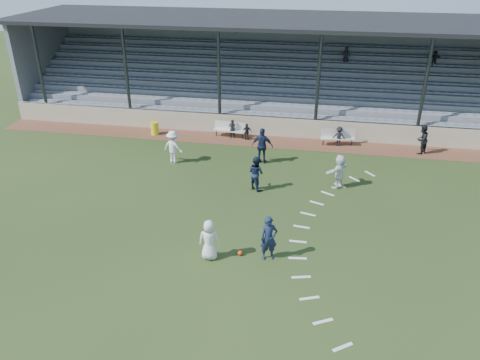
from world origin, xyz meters
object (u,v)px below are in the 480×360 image
trash_bin (155,128)px  player_white_lead (209,240)px  official (422,139)px  football (240,253)px  bench_left (230,128)px  bench_right (338,136)px  player_navy_lead (269,238)px

trash_bin → player_white_lead: player_white_lead is taller
player_white_lead → official: 15.30m
football → bench_left: bearing=103.5°
trash_bin → official: bearing=-0.5°
trash_bin → bench_right: bearing=1.7°
player_white_lead → player_navy_lead: (2.21, 0.39, 0.08)m
bench_left → player_navy_lead: (4.02, -12.19, 0.32)m
football → bench_right: bearing=73.0°
bench_left → bench_right: 6.62m
trash_bin → football: 14.04m
player_navy_lead → football: bearing=159.3°
bench_right → football: 12.65m
player_navy_lead → trash_bin: bearing=105.8°
bench_right → football: (-3.70, -12.09, -0.48)m
football → player_navy_lead: size_ratio=0.11×
bench_left → trash_bin: (-4.74, -0.44, -0.17)m
trash_bin → bench_left: bearing=5.3°
player_white_lead → official: bearing=-131.3°
bench_right → player_white_lead: 13.37m
bench_right → player_navy_lead: 12.36m
bench_right → player_navy_lead: (-2.60, -12.08, 0.32)m
bench_left → player_white_lead: 12.71m
bench_left → football: (2.93, -12.20, -0.48)m
bench_left → player_white_lead: (1.81, -12.58, 0.23)m
official → football: bearing=0.8°
player_navy_lead → bench_right: bearing=56.9°
bench_right → player_navy_lead: size_ratio=1.13×
bench_left → football: size_ratio=9.92×
bench_right → football: bench_right is taller
bench_left → bench_right: (6.62, -0.11, 0.00)m
bench_right → player_white_lead: size_ratio=1.25×
football → player_white_lead: 1.38m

